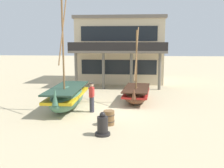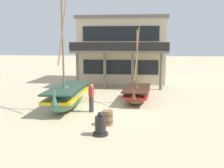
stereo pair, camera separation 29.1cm
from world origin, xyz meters
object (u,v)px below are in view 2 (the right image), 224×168
at_px(fishing_boat_near_left, 137,94).
at_px(capstan_winch, 100,126).
at_px(fisherman_by_hull, 91,98).
at_px(wooden_barrel, 107,118).
at_px(fishing_boat_centre_large, 67,96).
at_px(harbor_building_main, 122,50).

height_order(fishing_boat_near_left, capstan_winch, fishing_boat_near_left).
relative_size(fisherman_by_hull, wooden_barrel, 2.41).
distance_m(fishing_boat_centre_large, capstan_winch, 5.01).
distance_m(fishing_boat_near_left, capstan_winch, 6.51).
bearing_deg(capstan_winch, wooden_barrel, 84.39).
bearing_deg(capstan_winch, fisherman_by_hull, 106.45).
distance_m(fishing_boat_near_left, fisherman_by_hull, 3.77).
relative_size(fishing_boat_centre_large, capstan_winch, 6.48).
distance_m(fisherman_by_hull, harbor_building_main, 12.43).
distance_m(fishing_boat_centre_large, fisherman_by_hull, 1.73).
xyz_separation_m(fishing_boat_near_left, fisherman_by_hull, (-2.54, -2.77, 0.29)).
xyz_separation_m(fisherman_by_hull, harbor_building_main, (0.96, 12.17, 2.34)).
relative_size(wooden_barrel, harbor_building_main, 0.08).
relative_size(fishing_boat_centre_large, fisherman_by_hull, 3.92).
bearing_deg(capstan_winch, harbor_building_main, 90.33).
bearing_deg(fisherman_by_hull, wooden_barrel, -61.54).
distance_m(fishing_boat_near_left, fishing_boat_centre_large, 4.64).
relative_size(fishing_boat_near_left, wooden_barrel, 7.03).
relative_size(fisherman_by_hull, harbor_building_main, 0.20).
bearing_deg(harbor_building_main, wooden_barrel, -89.10).
bearing_deg(fishing_boat_centre_large, wooden_barrel, -45.96).
distance_m(capstan_winch, wooden_barrel, 1.38).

